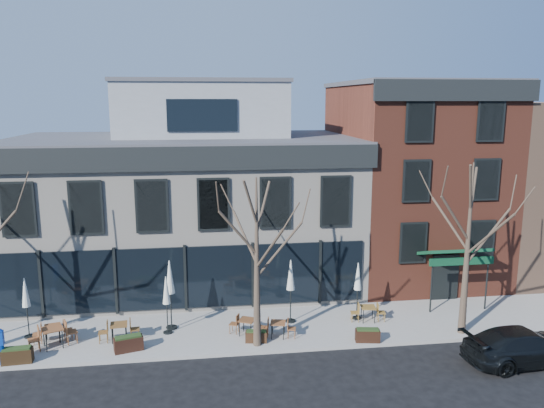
{
  "coord_description": "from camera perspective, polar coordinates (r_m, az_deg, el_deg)",
  "views": [
    {
      "loc": [
        0.87,
        -24.27,
        10.17
      ],
      "look_at": [
        4.42,
        2.0,
        4.93
      ],
      "focal_mm": 35.0,
      "sensor_mm": 36.0,
      "label": 1
    }
  ],
  "objects": [
    {
      "name": "planter_0",
      "position": [
        23.47,
        -25.72,
        -14.44
      ],
      "size": [
        1.15,
        0.53,
        0.63
      ],
      "color": "black",
      "rests_on": "sidewalk_front"
    },
    {
      "name": "red_brick_building",
      "position": [
        31.99,
        14.69,
        2.66
      ],
      "size": [
        8.2,
        11.78,
        11.18
      ],
      "color": "brown",
      "rests_on": "ground"
    },
    {
      "name": "parked_sedan",
      "position": [
        23.59,
        25.44,
        -13.64
      ],
      "size": [
        5.0,
        2.38,
        1.41
      ],
      "primitive_type": "imported",
      "rotation": [
        0.0,
        0.0,
        1.66
      ],
      "color": "black",
      "rests_on": "ground"
    },
    {
      "name": "planter_1",
      "position": [
        22.94,
        -15.18,
        -14.26
      ],
      "size": [
        1.23,
        0.75,
        0.64
      ],
      "color": "black",
      "rests_on": "sidewalk_front"
    },
    {
      "name": "planter_2",
      "position": [
        22.95,
        -1.71,
        -14.02
      ],
      "size": [
        0.95,
        0.5,
        0.51
      ],
      "color": "#331E11",
      "rests_on": "sidewalk_front"
    },
    {
      "name": "planter_3",
      "position": [
        23.31,
        10.24,
        -13.7
      ],
      "size": [
        1.07,
        0.57,
        0.57
      ],
      "color": "black",
      "rests_on": "sidewalk_front"
    },
    {
      "name": "cafe_set_2",
      "position": [
        23.85,
        -16.12,
        -12.91
      ],
      "size": [
        1.75,
        0.76,
        0.91
      ],
      "color": "brown",
      "rests_on": "sidewalk_front"
    },
    {
      "name": "umbrella_2",
      "position": [
        23.89,
        -10.93,
        -8.13
      ],
      "size": [
        0.5,
        0.5,
        3.13
      ],
      "color": "black",
      "rests_on": "sidewalk_front"
    },
    {
      "name": "umbrella_1",
      "position": [
        23.57,
        -11.3,
        -9.41
      ],
      "size": [
        0.41,
        0.41,
        2.58
      ],
      "color": "black",
      "rests_on": "sidewalk_front"
    },
    {
      "name": "call_box",
      "position": [
        23.42,
        -27.15,
        -13.34
      ],
      "size": [
        0.3,
        0.3,
        1.49
      ],
      "color": "#0D3DB4",
      "rests_on": "sidewalk_front"
    },
    {
      "name": "cafe_set_3",
      "position": [
        23.52,
        -2.69,
        -12.88
      ],
      "size": [
        1.64,
        1.05,
        0.85
      ],
      "color": "brown",
      "rests_on": "sidewalk_front"
    },
    {
      "name": "cafe_set_4",
      "position": [
        23.29,
        0.65,
        -13.16
      ],
      "size": [
        1.61,
        0.75,
        0.83
      ],
      "color": "brown",
      "rests_on": "sidewalk_front"
    },
    {
      "name": "sidewalk_front",
      "position": [
        24.43,
        -1.45,
        -13.24
      ],
      "size": [
        33.5,
        4.7,
        0.15
      ],
      "primitive_type": "cube",
      "color": "gray",
      "rests_on": "ground"
    },
    {
      "name": "umbrella_3",
      "position": [
        24.19,
        2.02,
        -8.0
      ],
      "size": [
        0.47,
        0.47,
        2.95
      ],
      "color": "black",
      "rests_on": "sidewalk_front"
    },
    {
      "name": "cafe_set_0",
      "position": [
        24.12,
        -22.51,
        -12.91
      ],
      "size": [
        1.97,
        1.23,
        1.02
      ],
      "color": "brown",
      "rests_on": "sidewalk_front"
    },
    {
      "name": "cafe_set_1",
      "position": [
        24.71,
        -22.52,
        -12.55
      ],
      "size": [
        1.65,
        0.77,
        0.84
      ],
      "color": "brown",
      "rests_on": "sidewalk_front"
    },
    {
      "name": "tree_right",
      "position": [
        24.02,
        20.32,
        -4.38
      ],
      "size": [
        3.72,
        3.77,
        7.48
      ],
      "color": "#382B21",
      "rests_on": "sidewalk_front"
    },
    {
      "name": "corner_building",
      "position": [
        29.85,
        -9.09,
        0.51
      ],
      "size": [
        18.39,
        10.39,
        11.1
      ],
      "color": "beige",
      "rests_on": "ground"
    },
    {
      "name": "ground",
      "position": [
        26.33,
        -9.17,
        -11.7
      ],
      "size": [
        120.0,
        120.0,
        0.0
      ],
      "primitive_type": "plane",
      "color": "black",
      "rests_on": "ground"
    },
    {
      "name": "tree_mid",
      "position": [
        21.45,
        -1.62,
        -6.13
      ],
      "size": [
        3.5,
        3.55,
        7.04
      ],
      "color": "#382B21",
      "rests_on": "sidewalk_front"
    },
    {
      "name": "cafe_set_5",
      "position": [
        25.2,
        10.29,
        -11.36
      ],
      "size": [
        1.65,
        0.72,
        0.85
      ],
      "color": "brown",
      "rests_on": "sidewalk_front"
    },
    {
      "name": "umbrella_4",
      "position": [
        24.86,
        9.22,
        -8.01
      ],
      "size": [
        0.43,
        0.43,
        2.71
      ],
      "color": "black",
      "rests_on": "sidewalk_front"
    },
    {
      "name": "umbrella_0",
      "position": [
        24.99,
        -24.98,
        -8.94
      ],
      "size": [
        0.42,
        0.42,
        2.65
      ],
      "color": "black",
      "rests_on": "sidewalk_front"
    }
  ]
}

